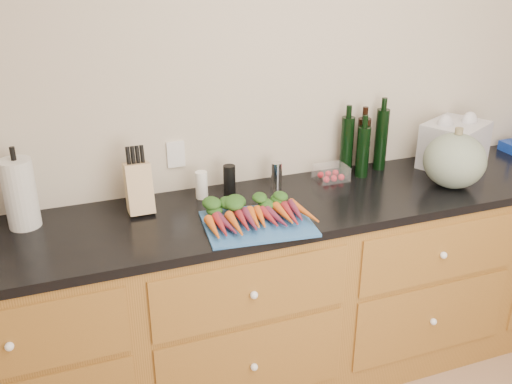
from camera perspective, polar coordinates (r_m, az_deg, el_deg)
name	(u,v)px	position (r m, az deg, el deg)	size (l,w,h in m)	color
wall_back	(296,102)	(2.75, 4.00, 9.00)	(4.10, 0.05, 2.60)	beige
cabinets	(318,289)	(2.83, 6.25, -9.57)	(3.60, 0.64, 0.90)	brown
countertop	(322,201)	(2.61, 6.66, -0.88)	(3.64, 0.62, 0.04)	black
cutting_board	(258,224)	(2.33, 0.18, -3.18)	(0.43, 0.33, 0.01)	#2C61A6
carrots	(255,214)	(2.34, -0.10, -2.23)	(0.42, 0.29, 0.06)	orange
squash	(455,161)	(2.80, 19.24, 2.98)	(0.29, 0.29, 0.26)	slate
paper_towel	(20,194)	(2.45, -22.52, -0.17)	(0.13, 0.13, 0.29)	silver
knife_block	(139,188)	(2.45, -11.64, 0.40)	(0.11, 0.11, 0.21)	tan
grinder_salt	(202,185)	(2.56, -5.47, 0.70)	(0.05, 0.05, 0.12)	white
grinder_pepper	(229,180)	(2.59, -2.67, 1.23)	(0.05, 0.05, 0.14)	black
canister_chrome	(276,175)	(2.66, 2.05, 1.73)	(0.05, 0.05, 0.12)	silver
tomato_box	(331,173)	(2.78, 7.52, 1.91)	(0.15, 0.12, 0.07)	white
bottles	(364,145)	(2.86, 10.72, 4.63)	(0.26, 0.13, 0.31)	black
grocery_bag	(454,145)	(3.07, 19.19, 4.48)	(0.31, 0.25, 0.23)	silver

